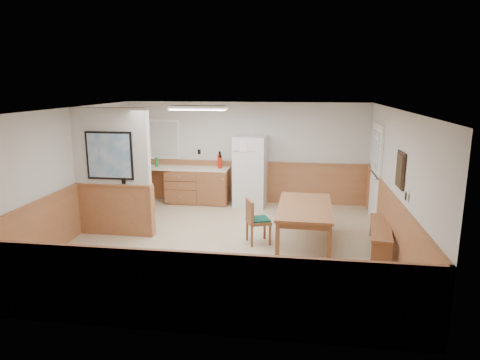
# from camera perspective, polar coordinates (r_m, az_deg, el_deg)

# --- Properties ---
(ground) EXTENTS (6.00, 6.00, 0.00)m
(ground) POSITION_cam_1_polar(r_m,az_deg,el_deg) (8.13, -1.89, -8.42)
(ground) COLOR tan
(ground) RESTS_ON ground
(ceiling) EXTENTS (6.00, 6.00, 0.02)m
(ceiling) POSITION_cam_1_polar(r_m,az_deg,el_deg) (7.60, -2.03, 9.45)
(ceiling) COLOR silver
(ceiling) RESTS_ON back_wall
(back_wall) EXTENTS (6.00, 0.02, 2.50)m
(back_wall) POSITION_cam_1_polar(r_m,az_deg,el_deg) (10.69, 0.83, 3.65)
(back_wall) COLOR silver
(back_wall) RESTS_ON ground
(right_wall) EXTENTS (0.02, 6.00, 2.50)m
(right_wall) POSITION_cam_1_polar(r_m,az_deg,el_deg) (7.84, 20.19, -0.47)
(right_wall) COLOR silver
(right_wall) RESTS_ON ground
(left_wall) EXTENTS (0.02, 6.00, 2.50)m
(left_wall) POSITION_cam_1_polar(r_m,az_deg,el_deg) (8.79, -21.60, 0.79)
(left_wall) COLOR silver
(left_wall) RESTS_ON ground
(wainscot_back) EXTENTS (6.00, 0.04, 1.00)m
(wainscot_back) POSITION_cam_1_polar(r_m,az_deg,el_deg) (10.81, 0.80, -0.30)
(wainscot_back) COLOR #A76A42
(wainscot_back) RESTS_ON ground
(wainscot_right) EXTENTS (0.04, 6.00, 1.00)m
(wainscot_right) POSITION_cam_1_polar(r_m,az_deg,el_deg) (8.03, 19.64, -5.68)
(wainscot_right) COLOR #A76A42
(wainscot_right) RESTS_ON ground
(wainscot_left) EXTENTS (0.04, 6.00, 1.00)m
(wainscot_left) POSITION_cam_1_polar(r_m,az_deg,el_deg) (8.96, -21.10, -3.92)
(wainscot_left) COLOR #A76A42
(wainscot_left) RESTS_ON ground
(partition_wall) EXTENTS (1.50, 0.20, 2.50)m
(partition_wall) POSITION_cam_1_polar(r_m,az_deg,el_deg) (8.63, -16.62, 0.81)
(partition_wall) COLOR silver
(partition_wall) RESTS_ON ground
(kitchen_counter) EXTENTS (2.20, 0.61, 1.00)m
(kitchen_counter) POSITION_cam_1_polar(r_m,az_deg,el_deg) (10.75, -5.80, -0.65)
(kitchen_counter) COLOR brown
(kitchen_counter) RESTS_ON ground
(exterior_door) EXTENTS (0.07, 1.02, 2.15)m
(exterior_door) POSITION_cam_1_polar(r_m,az_deg,el_deg) (9.70, 17.63, 0.92)
(exterior_door) COLOR white
(exterior_door) RESTS_ON ground
(kitchen_window) EXTENTS (0.80, 0.04, 1.00)m
(kitchen_window) POSITION_cam_1_polar(r_m,az_deg,el_deg) (11.08, -10.07, 5.35)
(kitchen_window) COLOR white
(kitchen_window) RESTS_ON back_wall
(wall_painting) EXTENTS (0.04, 0.50, 0.60)m
(wall_painting) POSITION_cam_1_polar(r_m,az_deg,el_deg) (7.48, 20.57, 1.26)
(wall_painting) COLOR #332114
(wall_painting) RESTS_ON right_wall
(fluorescent_fixture) EXTENTS (1.20, 0.30, 0.09)m
(fluorescent_fixture) POSITION_cam_1_polar(r_m,az_deg,el_deg) (9.04, -5.64, 9.57)
(fluorescent_fixture) COLOR white
(fluorescent_fixture) RESTS_ON ceiling
(refrigerator) EXTENTS (0.80, 0.75, 1.71)m
(refrigerator) POSITION_cam_1_polar(r_m,az_deg,el_deg) (10.38, 1.38, 1.17)
(refrigerator) COLOR silver
(refrigerator) RESTS_ON ground
(dining_table) EXTENTS (1.01, 1.95, 0.75)m
(dining_table) POSITION_cam_1_polar(r_m,az_deg,el_deg) (7.95, 8.60, -4.02)
(dining_table) COLOR #9C6139
(dining_table) RESTS_ON ground
(dining_bench) EXTENTS (0.56, 1.62, 0.45)m
(dining_bench) POSITION_cam_1_polar(r_m,az_deg,el_deg) (8.10, 18.22, -6.58)
(dining_bench) COLOR #9C6139
(dining_bench) RESTS_ON ground
(dining_chair) EXTENTS (0.66, 0.56, 0.85)m
(dining_chair) POSITION_cam_1_polar(r_m,az_deg,el_deg) (7.98, 1.91, -5.07)
(dining_chair) COLOR #9C6139
(dining_chair) RESTS_ON ground
(fire_extinguisher) EXTENTS (0.14, 0.14, 0.42)m
(fire_extinguisher) POSITION_cam_1_polar(r_m,az_deg,el_deg) (10.50, -2.72, 2.57)
(fire_extinguisher) COLOR red
(fire_extinguisher) RESTS_ON kitchen_counter
(soap_bottle) EXTENTS (0.08, 0.08, 0.23)m
(soap_bottle) POSITION_cam_1_polar(r_m,az_deg,el_deg) (10.93, -11.06, 2.38)
(soap_bottle) COLOR #188834
(soap_bottle) RESTS_ON kitchen_counter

